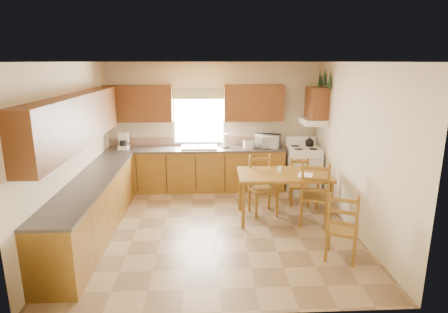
{
  "coord_description": "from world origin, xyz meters",
  "views": [
    {
      "loc": [
        -0.14,
        -5.8,
        2.71
      ],
      "look_at": [
        0.15,
        0.3,
        1.15
      ],
      "focal_mm": 30.0,
      "sensor_mm": 36.0,
      "label": 1
    }
  ],
  "objects_px": {
    "chair_near_left": "(343,225)",
    "microwave": "(268,141)",
    "chair_near_right": "(315,193)",
    "stove": "(303,171)",
    "chair_far_left": "(263,186)",
    "chair_far_right": "(300,183)",
    "dining_table": "(283,196)"
  },
  "relations": [
    {
      "from": "stove",
      "to": "chair_far_left",
      "type": "bearing_deg",
      "value": -131.82
    },
    {
      "from": "stove",
      "to": "chair_near_left",
      "type": "relative_size",
      "value": 0.94
    },
    {
      "from": "chair_near_left",
      "to": "chair_near_right",
      "type": "relative_size",
      "value": 0.9
    },
    {
      "from": "microwave",
      "to": "chair_near_right",
      "type": "distance_m",
      "value": 1.98
    },
    {
      "from": "chair_near_right",
      "to": "chair_far_right",
      "type": "bearing_deg",
      "value": -70.5
    },
    {
      "from": "stove",
      "to": "chair_far_left",
      "type": "xyz_separation_m",
      "value": [
        -1.01,
        -1.12,
        0.06
      ]
    },
    {
      "from": "chair_near_left",
      "to": "chair_far_left",
      "type": "bearing_deg",
      "value": -38.05
    },
    {
      "from": "stove",
      "to": "chair_near_right",
      "type": "xyz_separation_m",
      "value": [
        -0.21,
        -1.59,
        0.08
      ]
    },
    {
      "from": "chair_near_right",
      "to": "chair_far_right",
      "type": "xyz_separation_m",
      "value": [
        -0.03,
        0.9,
        -0.12
      ]
    },
    {
      "from": "dining_table",
      "to": "microwave",
      "type": "bearing_deg",
      "value": 92.17
    },
    {
      "from": "stove",
      "to": "dining_table",
      "type": "xyz_separation_m",
      "value": [
        -0.7,
        -1.35,
        -0.06
      ]
    },
    {
      "from": "dining_table",
      "to": "chair_near_left",
      "type": "relative_size",
      "value": 1.55
    },
    {
      "from": "stove",
      "to": "chair_far_right",
      "type": "relative_size",
      "value": 1.07
    },
    {
      "from": "microwave",
      "to": "chair_near_right",
      "type": "xyz_separation_m",
      "value": [
        0.51,
        -1.85,
        -0.5
      ]
    },
    {
      "from": "dining_table",
      "to": "stove",
      "type": "bearing_deg",
      "value": 64.04
    },
    {
      "from": "chair_near_right",
      "to": "chair_far_left",
      "type": "height_order",
      "value": "chair_near_right"
    },
    {
      "from": "dining_table",
      "to": "chair_far_right",
      "type": "bearing_deg",
      "value": 56.67
    },
    {
      "from": "stove",
      "to": "chair_far_right",
      "type": "bearing_deg",
      "value": -109.0
    },
    {
      "from": "stove",
      "to": "chair_near_left",
      "type": "height_order",
      "value": "chair_near_left"
    },
    {
      "from": "chair_near_right",
      "to": "chair_far_left",
      "type": "xyz_separation_m",
      "value": [
        -0.8,
        0.47,
        -0.03
      ]
    },
    {
      "from": "microwave",
      "to": "chair_far_left",
      "type": "bearing_deg",
      "value": -82.62
    },
    {
      "from": "stove",
      "to": "microwave",
      "type": "bearing_deg",
      "value": 160.6
    },
    {
      "from": "dining_table",
      "to": "chair_near_left",
      "type": "height_order",
      "value": "chair_near_left"
    },
    {
      "from": "microwave",
      "to": "chair_near_left",
      "type": "distance_m",
      "value": 3.12
    },
    {
      "from": "microwave",
      "to": "chair_near_right",
      "type": "height_order",
      "value": "microwave"
    },
    {
      "from": "chair_near_left",
      "to": "microwave",
      "type": "bearing_deg",
      "value": -54.95
    },
    {
      "from": "chair_near_left",
      "to": "chair_far_right",
      "type": "xyz_separation_m",
      "value": [
        -0.09,
        2.07,
        -0.06
      ]
    },
    {
      "from": "microwave",
      "to": "chair_near_left",
      "type": "xyz_separation_m",
      "value": [
        0.57,
        -3.02,
        -0.56
      ]
    },
    {
      "from": "stove",
      "to": "chair_near_left",
      "type": "xyz_separation_m",
      "value": [
        -0.15,
        -2.76,
        0.03
      ]
    },
    {
      "from": "chair_near_left",
      "to": "dining_table",
      "type": "bearing_deg",
      "value": -44.43
    },
    {
      "from": "chair_far_left",
      "to": "chair_far_right",
      "type": "distance_m",
      "value": 0.88
    },
    {
      "from": "chair_far_right",
      "to": "chair_far_left",
      "type": "bearing_deg",
      "value": -143.58
    }
  ]
}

